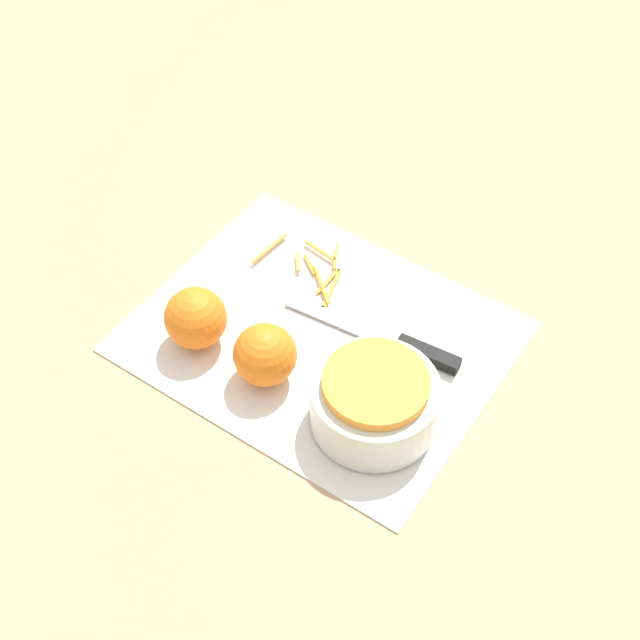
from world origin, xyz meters
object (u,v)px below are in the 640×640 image
Objects in this scene: orange_left at (196,318)px; orange_right at (265,355)px; bowl_speckled at (375,400)px; knife at (403,345)px.

orange_left is 0.11m from orange_right.
bowl_speckled is 0.12m from knife.
bowl_speckled and orange_right have the same top height.
knife is 0.18m from orange_right.
bowl_speckled is at bearing -172.69° from orange_right.
orange_left reaches higher than knife.
orange_left is (0.23, 0.14, 0.03)m from knife.
knife is at bearing -149.10° from orange_left.
orange_right is at bearing -178.80° from orange_left.
knife is at bearing -131.74° from orange_right.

